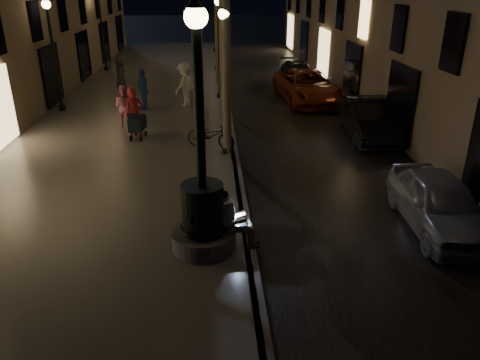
{
  "coord_description": "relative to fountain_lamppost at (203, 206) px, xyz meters",
  "views": [
    {
      "loc": [
        -0.78,
        -6.88,
        5.64
      ],
      "look_at": [
        -0.14,
        3.0,
        1.35
      ],
      "focal_mm": 35.0,
      "sensor_mm": 36.0,
      "label": 1
    }
  ],
  "objects": [
    {
      "name": "pedestrian_pink",
      "position": [
        -3.16,
        9.32,
        -0.18
      ],
      "size": [
        0.98,
        0.88,
        1.66
      ],
      "primitive_type": "imported",
      "rotation": [
        0.0,
        0.0,
        2.78
      ],
      "color": "pink",
      "rests_on": "promenade"
    },
    {
      "name": "lamp_left_c",
      "position": [
        -6.4,
        22.0,
        2.02
      ],
      "size": [
        0.36,
        0.36,
        4.81
      ],
      "color": "black",
      "rests_on": "promenade"
    },
    {
      "name": "lamp_left_b",
      "position": [
        -6.4,
        12.0,
        2.02
      ],
      "size": [
        0.36,
        0.36,
        4.81
      ],
      "color": "black",
      "rests_on": "promenade"
    },
    {
      "name": "car_second",
      "position": [
        6.2,
        7.96,
        -0.48
      ],
      "size": [
        1.82,
        4.51,
        1.46
      ],
      "primitive_type": "imported",
      "rotation": [
        0.0,
        0.0,
        -0.06
      ],
      "color": "black",
      "rests_on": "ground"
    },
    {
      "name": "car_rear",
      "position": [
        5.07,
        17.0,
        -0.53
      ],
      "size": [
        2.29,
        4.84,
        1.36
      ],
      "primitive_type": "imported",
      "rotation": [
        0.0,
        0.0,
        -0.08
      ],
      "color": "#2D2C31",
      "rests_on": "ground"
    },
    {
      "name": "fountain_lamppost",
      "position": [
        0.0,
        0.0,
        0.0
      ],
      "size": [
        1.4,
        1.4,
        5.21
      ],
      "color": "#59595B",
      "rests_on": "promenade"
    },
    {
      "name": "lamp_curb_c",
      "position": [
        0.7,
        22.0,
        2.02
      ],
      "size": [
        0.36,
        0.36,
        4.81
      ],
      "color": "black",
      "rests_on": "promenade"
    },
    {
      "name": "pedestrian_dark",
      "position": [
        -4.44,
        16.09,
        -0.17
      ],
      "size": [
        0.79,
        0.96,
        1.69
      ],
      "primitive_type": "imported",
      "rotation": [
        0.0,
        0.0,
        1.92
      ],
      "color": "#313236",
      "rests_on": "promenade"
    },
    {
      "name": "ground",
      "position": [
        1.0,
        13.0,
        -1.21
      ],
      "size": [
        120.0,
        120.0,
        0.0
      ],
      "primitive_type": "plane",
      "color": "black",
      "rests_on": "ground"
    },
    {
      "name": "car_front",
      "position": [
        5.65,
        0.87,
        -0.54
      ],
      "size": [
        1.77,
        4.0,
        1.34
      ],
      "primitive_type": "imported",
      "rotation": [
        0.0,
        0.0,
        -0.05
      ],
      "color": "#ACAEB4",
      "rests_on": "ground"
    },
    {
      "name": "lamp_curb_d",
      "position": [
        0.7,
        30.0,
        2.02
      ],
      "size": [
        0.36,
        0.36,
        4.81
      ],
      "color": "black",
      "rests_on": "promenade"
    },
    {
      "name": "pedestrian_red",
      "position": [
        -2.55,
        7.86,
        -0.09
      ],
      "size": [
        0.8,
        0.71,
        1.84
      ],
      "primitive_type": "imported",
      "rotation": [
        0.0,
        0.0,
        0.5
      ],
      "color": "red",
      "rests_on": "promenade"
    },
    {
      "name": "lamp_curb_a",
      "position": [
        0.7,
        6.0,
        2.02
      ],
      "size": [
        0.36,
        0.36,
        4.81
      ],
      "color": "black",
      "rests_on": "promenade"
    },
    {
      "name": "curb_strip",
      "position": [
        1.0,
        13.0,
        -1.11
      ],
      "size": [
        0.25,
        45.0,
        0.2
      ],
      "primitive_type": "cube",
      "color": "#59595B",
      "rests_on": "ground"
    },
    {
      "name": "pedestrian_blue",
      "position": [
        -2.77,
        12.04,
        -0.12
      ],
      "size": [
        0.87,
        1.12,
        1.77
      ],
      "primitive_type": "imported",
      "rotation": [
        0.0,
        0.0,
        5.2
      ],
      "color": "#2A559C",
      "rests_on": "promenade"
    },
    {
      "name": "bicycle",
      "position": [
        0.2,
        6.55,
        -0.56
      ],
      "size": [
        1.83,
        1.18,
        0.91
      ],
      "primitive_type": "imported",
      "rotation": [
        0.0,
        0.0,
        1.21
      ],
      "color": "black",
      "rests_on": "promenade"
    },
    {
      "name": "cobble_lane",
      "position": [
        4.0,
        13.0,
        -1.2
      ],
      "size": [
        6.0,
        45.0,
        0.02
      ],
      "primitive_type": "cube",
      "color": "black",
      "rests_on": "ground"
    },
    {
      "name": "car_third",
      "position": [
        5.0,
        13.62,
        -0.45
      ],
      "size": [
        2.95,
        5.64,
        1.51
      ],
      "primitive_type": "imported",
      "rotation": [
        0.0,
        0.0,
        0.08
      ],
      "color": "maroon",
      "rests_on": "ground"
    },
    {
      "name": "seated_man_laptop",
      "position": [
        0.61,
        0.0,
        -0.3
      ],
      "size": [
        0.98,
        0.33,
        1.35
      ],
      "color": "tan",
      "rests_on": "promenade"
    },
    {
      "name": "pedestrian_white",
      "position": [
        -0.94,
        12.58,
        -0.04
      ],
      "size": [
        1.29,
        1.44,
        1.94
      ],
      "primitive_type": "imported",
      "rotation": [
        0.0,
        0.0,
        4.13
      ],
      "color": "white",
      "rests_on": "promenade"
    },
    {
      "name": "lamp_curb_b",
      "position": [
        0.7,
        14.0,
        2.02
      ],
      "size": [
        0.36,
        0.36,
        4.81
      ],
      "color": "black",
      "rests_on": "promenade"
    },
    {
      "name": "promenade",
      "position": [
        -3.0,
        13.0,
        -1.11
      ],
      "size": [
        8.0,
        45.0,
        0.2
      ],
      "primitive_type": "cube",
      "color": "slate",
      "rests_on": "ground"
    },
    {
      "name": "stroller",
      "position": [
        -2.46,
        7.73,
        -0.43
      ],
      "size": [
        0.59,
        1.16,
        1.16
      ],
      "rotation": [
        0.0,
        0.0,
        -0.15
      ],
      "color": "black",
      "rests_on": "promenade"
    }
  ]
}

